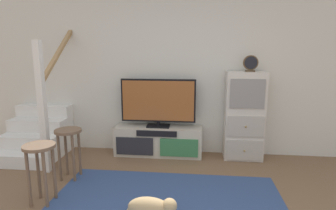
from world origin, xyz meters
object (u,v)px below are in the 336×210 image
(television, at_px, (158,102))
(desk_clock, at_px, (251,64))
(bar_stool_near, at_px, (40,160))
(bar_stool_far, at_px, (69,142))
(media_console, at_px, (158,141))
(dog, at_px, (152,208))
(side_cabinet, at_px, (244,116))

(television, bearing_deg, desk_clock, -1.19)
(television, relative_size, bar_stool_near, 1.74)
(bar_stool_far, bearing_deg, media_console, 42.99)
(dog, bearing_deg, side_cabinet, 56.78)
(side_cabinet, xyz_separation_m, dog, (-1.15, -1.75, -0.56))
(media_console, xyz_separation_m, desk_clock, (1.38, -0.00, 1.24))
(television, xyz_separation_m, bar_stool_far, (-1.03, -0.98, -0.37))
(media_console, xyz_separation_m, dog, (0.18, -1.74, -0.12))
(media_console, bearing_deg, desk_clock, -0.20)
(media_console, xyz_separation_m, side_cabinet, (1.33, 0.01, 0.44))
(bar_stool_near, bearing_deg, bar_stool_far, 87.19)
(media_console, relative_size, bar_stool_near, 2.05)
(television, height_order, bar_stool_near, television)
(media_console, distance_m, side_cabinet, 1.40)
(television, height_order, side_cabinet, side_cabinet)
(television, bearing_deg, side_cabinet, -0.59)
(bar_stool_far, bearing_deg, desk_clock, 21.65)
(bar_stool_near, bearing_deg, side_cabinet, 33.61)
(desk_clock, distance_m, dog, 2.50)
(media_console, bearing_deg, television, 90.00)
(side_cabinet, bearing_deg, television, 179.41)
(bar_stool_near, bearing_deg, desk_clock, 32.83)
(television, bearing_deg, media_console, -90.00)
(media_console, xyz_separation_m, television, (-0.00, 0.02, 0.64))
(media_console, distance_m, bar_stool_far, 1.43)
(television, distance_m, side_cabinet, 1.34)
(side_cabinet, relative_size, dog, 2.49)
(media_console, bearing_deg, side_cabinet, 0.44)
(television, relative_size, dog, 2.16)
(side_cabinet, distance_m, bar_stool_near, 2.88)
(media_console, height_order, side_cabinet, side_cabinet)
(dog, bearing_deg, desk_clock, 55.44)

